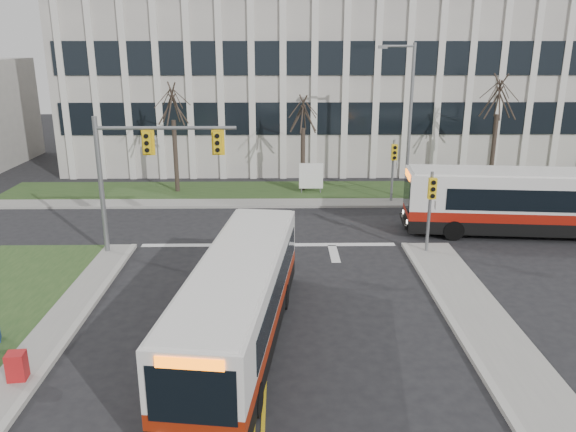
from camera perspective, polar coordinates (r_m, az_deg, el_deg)
The scene contains 16 objects.
ground at distance 19.15m, azimuth -2.48°, elevation -11.44°, with size 120.00×120.00×0.00m, color black.
sidewalk_east at distance 16.43m, azimuth 25.68°, elevation -18.37°, with size 2.00×26.00×0.14m, color #9E9B93.
sidewalk_cross at distance 33.56m, azimuth 6.81°, elevation 1.32°, with size 44.00×1.60×0.14m, color #9E9B93.
building_lawn at distance 36.24m, azimuth 6.25°, elevation 2.51°, with size 44.00×5.00×0.12m, color #28461E.
office_building at distance 47.12m, azimuth 4.73°, elevation 13.26°, with size 40.00×16.00×12.00m, color beige.
mast_arm_signal at distance 25.24m, azimuth -15.05°, elevation 5.37°, with size 6.11×0.38×6.20m.
signal_pole_near at distance 25.49m, azimuth 14.30°, elevation 1.48°, with size 0.34×0.39×3.80m.
signal_pole_far at distance 33.54m, azimuth 10.66°, elevation 5.41°, with size 0.34×0.39×3.80m.
streetlight at distance 34.07m, azimuth 12.04°, elevation 10.10°, with size 2.15×0.25×9.20m.
directory_sign at distance 35.27m, azimuth 2.36°, elevation 4.05°, with size 1.50×0.12×2.00m.
tree_left at distance 35.61m, azimuth -11.64°, elevation 10.94°, with size 1.80×1.80×7.70m.
tree_mid at distance 35.29m, azimuth 1.55°, elevation 10.19°, with size 1.80×1.80×6.82m.
tree_right at distance 37.44m, azimuth 20.62°, elevation 11.11°, with size 1.80×1.80×8.25m.
bus_main at distance 17.65m, azimuth -4.91°, elevation -8.86°, with size 2.34×10.78×2.87m, color silver, non-canonical shape.
bus_cross at distance 30.06m, azimuth 23.27°, elevation 1.14°, with size 2.58×11.90×3.17m, color silver, non-canonical shape.
newspaper_box_red at distance 17.90m, azimuth -25.81°, elevation -13.75°, with size 0.50×0.45×0.95m, color #AD1618.
Camera 1 is at (0.58, -16.80, 9.16)m, focal length 35.00 mm.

